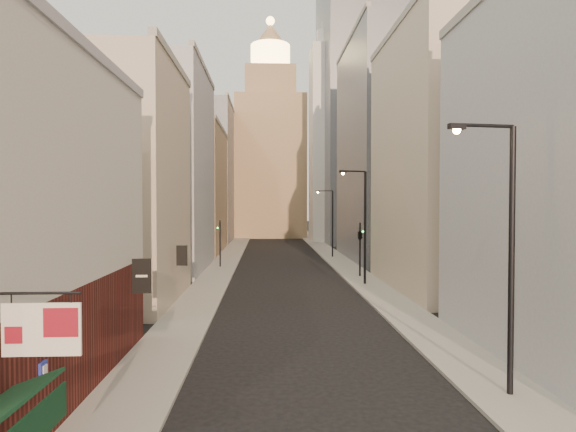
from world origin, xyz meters
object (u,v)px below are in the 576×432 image
object	(u,v)px
streetlamp_near	(505,243)
traffic_light_left	(220,235)
clock_tower	(270,151)
streetlamp_far	(331,219)
traffic_light_right	(360,234)
streetlamp_mid	(362,220)
white_tower	(333,137)

from	to	relation	value
streetlamp_near	traffic_light_left	size ratio (longest dim) A/B	1.89
clock_tower	streetlamp_far	size ratio (longest dim) A/B	5.36
clock_tower	streetlamp_far	xyz separation A→B (m)	(7.12, -39.78, -12.85)
traffic_light_left	traffic_light_right	xyz separation A→B (m)	(13.34, -7.17, 0.43)
clock_tower	streetlamp_near	bearing A→B (deg)	-84.97
streetlamp_mid	traffic_light_right	xyz separation A→B (m)	(0.64, 4.25, -1.45)
streetlamp_mid	traffic_light_right	bearing A→B (deg)	61.35
streetlamp_mid	clock_tower	bearing A→B (deg)	76.57
streetlamp_far	traffic_light_right	size ratio (longest dim) A/B	1.67
clock_tower	streetlamp_far	distance (m)	42.41
streetlamp_near	streetlamp_mid	world-z (taller)	streetlamp_near
streetlamp_near	streetlamp_mid	xyz separation A→B (m)	(-0.31, 22.88, -0.01)
streetlamp_far	traffic_light_right	xyz separation A→B (m)	(0.51, -16.03, -0.85)
white_tower	streetlamp_near	bearing A→B (deg)	-93.07
streetlamp_near	streetlamp_mid	size ratio (longest dim) A/B	1.00
traffic_light_left	traffic_light_right	distance (m)	15.15
traffic_light_left	clock_tower	bearing A→B (deg)	-104.16
white_tower	traffic_light_right	xyz separation A→B (m)	(-3.37, -41.81, -14.67)
streetlamp_far	streetlamp_near	bearing A→B (deg)	-78.09
traffic_light_right	traffic_light_left	bearing A→B (deg)	-4.14
white_tower	streetlamp_near	xyz separation A→B (m)	(-3.70, -68.94, -13.22)
streetlamp_far	traffic_light_left	size ratio (longest dim) A/B	1.67
streetlamp_near	streetlamp_mid	bearing A→B (deg)	83.42
streetlamp_near	white_tower	bearing A→B (deg)	79.56
streetlamp_far	clock_tower	bearing A→B (deg)	111.82
streetlamp_near	streetlamp_far	bearing A→B (deg)	82.88
streetlamp_near	clock_tower	bearing A→B (deg)	87.67
clock_tower	traffic_light_right	distance (m)	57.97
clock_tower	streetlamp_mid	world-z (taller)	clock_tower
white_tower	streetlamp_near	distance (m)	70.29
white_tower	clock_tower	bearing A→B (deg)	128.16
white_tower	streetlamp_near	world-z (taller)	white_tower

